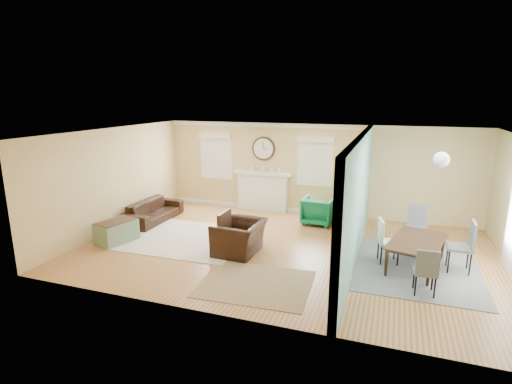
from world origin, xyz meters
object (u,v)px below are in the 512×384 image
credenza (347,219)px  eames_chair (240,237)px  dining_table (418,254)px  sofa (154,211)px  green_chair (318,211)px

credenza → eames_chair: bearing=-135.6°
credenza → dining_table: credenza is taller
credenza → dining_table: bearing=-45.1°
sofa → dining_table: size_ratio=1.18×
green_chair → dining_table: green_chair is taller
credenza → sofa: bearing=-172.7°
sofa → eames_chair: 3.37m
sofa → eames_chair: size_ratio=1.76×
sofa → dining_table: 6.79m
eames_chair → dining_table: bearing=99.1°
eames_chair → credenza: size_ratio=0.74×
sofa → green_chair: green_chair is taller
credenza → dining_table: 2.23m
sofa → eames_chair: bearing=-114.1°
eames_chair → dining_table: size_ratio=0.67×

